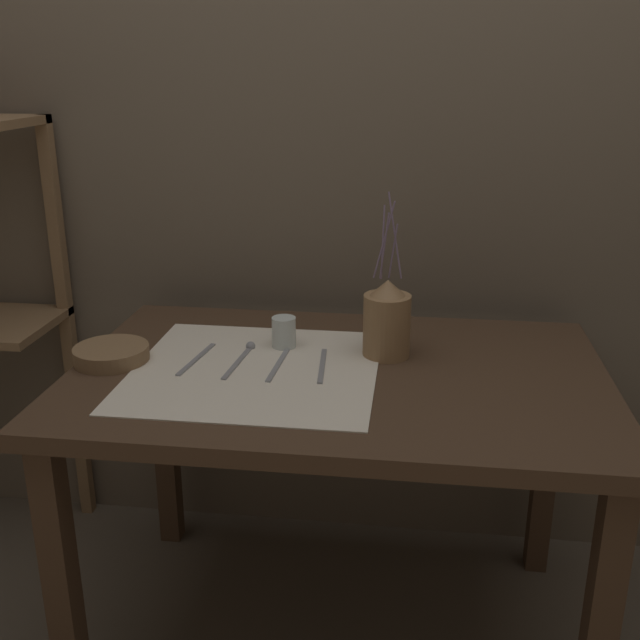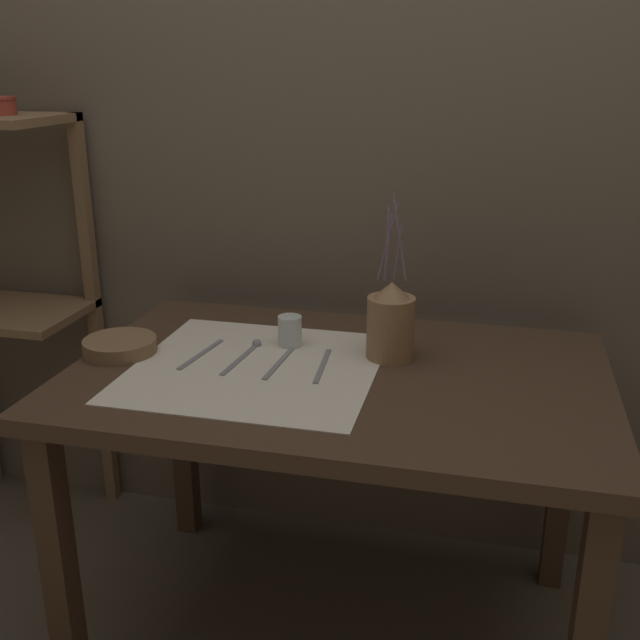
{
  "view_description": "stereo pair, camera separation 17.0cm",
  "coord_description": "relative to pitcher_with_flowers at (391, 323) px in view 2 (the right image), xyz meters",
  "views": [
    {
      "loc": [
        0.17,
        -1.6,
        1.43
      ],
      "look_at": [
        -0.04,
        0.0,
        0.87
      ],
      "focal_mm": 42.0,
      "sensor_mm": 36.0,
      "label": 1
    },
    {
      "loc": [
        0.34,
        -1.57,
        1.43
      ],
      "look_at": [
        -0.04,
        0.0,
        0.87
      ],
      "focal_mm": 42.0,
      "sensor_mm": 36.0,
      "label": 2
    }
  ],
  "objects": [
    {
      "name": "ground_plane",
      "position": [
        -0.11,
        -0.1,
        -0.84
      ],
      "size": [
        12.0,
        12.0,
        0.0
      ],
      "primitive_type": "plane",
      "color": "brown"
    },
    {
      "name": "knife_center",
      "position": [
        -0.14,
        -0.1,
        -0.08
      ],
      "size": [
        0.03,
        0.2,
        0.0
      ],
      "color": "gray",
      "rests_on": "wooden_table"
    },
    {
      "name": "pitcher_with_flowers",
      "position": [
        0.0,
        0.0,
        0.0
      ],
      "size": [
        0.11,
        0.11,
        0.4
      ],
      "color": "olive",
      "rests_on": "wooden_table"
    },
    {
      "name": "linen_cloth",
      "position": [
        -0.3,
        -0.13,
        -0.09
      ],
      "size": [
        0.56,
        0.56,
        0.0
      ],
      "color": "beige",
      "rests_on": "wooden_table"
    },
    {
      "name": "glass_tumbler_near",
      "position": [
        -0.26,
        0.02,
        -0.05
      ],
      "size": [
        0.06,
        0.06,
        0.08
      ],
      "color": "silver",
      "rests_on": "wooden_table"
    },
    {
      "name": "spoon_outer",
      "position": [
        -0.34,
        -0.04,
        -0.08
      ],
      "size": [
        0.04,
        0.22,
        0.02
      ],
      "color": "gray",
      "rests_on": "wooden_table"
    },
    {
      "name": "stone_wall_back",
      "position": [
        -0.11,
        0.41,
        0.36
      ],
      "size": [
        7.0,
        0.06,
        2.4
      ],
      "color": "brown",
      "rests_on": "ground_plane"
    },
    {
      "name": "wooden_bowl",
      "position": [
        -0.65,
        -0.12,
        -0.07
      ],
      "size": [
        0.18,
        0.18,
        0.04
      ],
      "color": "brown",
      "rests_on": "wooden_table"
    },
    {
      "name": "wooden_table",
      "position": [
        -0.11,
        -0.1,
        -0.19
      ],
      "size": [
        1.24,
        0.81,
        0.75
      ],
      "color": "#422D1E",
      "rests_on": "ground_plane"
    },
    {
      "name": "fork_inner",
      "position": [
        -0.25,
        -0.1,
        -0.08
      ],
      "size": [
        0.02,
        0.2,
        0.0
      ],
      "color": "gray",
      "rests_on": "wooden_table"
    },
    {
      "name": "fork_outer",
      "position": [
        -0.45,
        -0.1,
        -0.08
      ],
      "size": [
        0.04,
        0.2,
        0.0
      ],
      "color": "gray",
      "rests_on": "wooden_table"
    }
  ]
}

